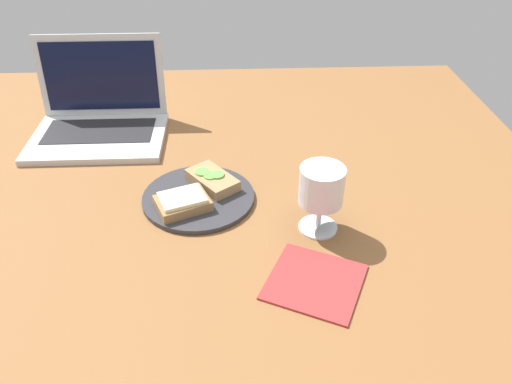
{
  "coord_description": "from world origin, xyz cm",
  "views": [
    {
      "loc": [
        1.97,
        -80.28,
        61.5
      ],
      "look_at": [
        5.5,
        -4.4,
        8.0
      ],
      "focal_mm": 35.0,
      "sensor_mm": 36.0,
      "label": 1
    }
  ],
  "objects_px": {
    "napkin": "(315,282)",
    "sandwich_with_cheese": "(183,202)",
    "plate": "(199,198)",
    "laptop": "(99,116)",
    "wine_glass": "(321,189)",
    "sandwich_with_cucumber": "(212,180)"
  },
  "relations": [
    {
      "from": "laptop",
      "to": "napkin",
      "type": "xyz_separation_m",
      "value": [
        0.45,
        -0.53,
        -0.04
      ]
    },
    {
      "from": "laptop",
      "to": "napkin",
      "type": "height_order",
      "value": "laptop"
    },
    {
      "from": "sandwich_with_cheese",
      "to": "plate",
      "type": "bearing_deg",
      "value": 54.17
    },
    {
      "from": "sandwich_with_cheese",
      "to": "sandwich_with_cucumber",
      "type": "bearing_deg",
      "value": 54.35
    },
    {
      "from": "sandwich_with_cheese",
      "to": "wine_glass",
      "type": "relative_size",
      "value": 0.92
    },
    {
      "from": "plate",
      "to": "wine_glass",
      "type": "bearing_deg",
      "value": -23.74
    },
    {
      "from": "sandwich_with_cucumber",
      "to": "wine_glass",
      "type": "xyz_separation_m",
      "value": [
        0.2,
        -0.14,
        0.06
      ]
    },
    {
      "from": "wine_glass",
      "to": "laptop",
      "type": "distance_m",
      "value": 0.62
    },
    {
      "from": "sandwich_with_cucumber",
      "to": "laptop",
      "type": "bearing_deg",
      "value": 137.12
    },
    {
      "from": "plate",
      "to": "sandwich_with_cheese",
      "type": "xyz_separation_m",
      "value": [
        -0.03,
        -0.04,
        0.02
      ]
    },
    {
      "from": "sandwich_with_cheese",
      "to": "napkin",
      "type": "distance_m",
      "value": 0.3
    },
    {
      "from": "napkin",
      "to": "sandwich_with_cheese",
      "type": "bearing_deg",
      "value": 138.46
    },
    {
      "from": "sandwich_with_cucumber",
      "to": "wine_glass",
      "type": "bearing_deg",
      "value": -34.71
    },
    {
      "from": "sandwich_with_cucumber",
      "to": "napkin",
      "type": "bearing_deg",
      "value": -58.14
    },
    {
      "from": "plate",
      "to": "wine_glass",
      "type": "height_order",
      "value": "wine_glass"
    },
    {
      "from": "plate",
      "to": "laptop",
      "type": "relative_size",
      "value": 0.71
    },
    {
      "from": "sandwich_with_cheese",
      "to": "wine_glass",
      "type": "distance_m",
      "value": 0.27
    },
    {
      "from": "plate",
      "to": "laptop",
      "type": "xyz_separation_m",
      "value": [
        -0.25,
        0.29,
        0.04
      ]
    },
    {
      "from": "sandwich_with_cheese",
      "to": "wine_glass",
      "type": "height_order",
      "value": "wine_glass"
    },
    {
      "from": "sandwich_with_cucumber",
      "to": "wine_glass",
      "type": "height_order",
      "value": "wine_glass"
    },
    {
      "from": "laptop",
      "to": "sandwich_with_cheese",
      "type": "bearing_deg",
      "value": -56.25
    },
    {
      "from": "wine_glass",
      "to": "napkin",
      "type": "bearing_deg",
      "value": -100.58
    }
  ]
}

